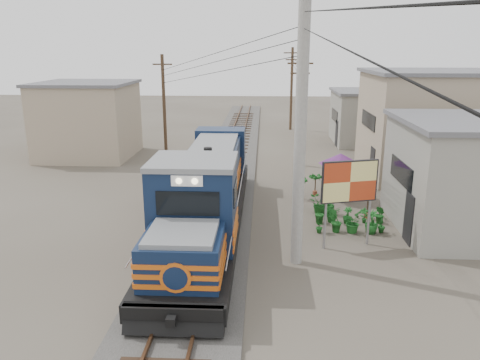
# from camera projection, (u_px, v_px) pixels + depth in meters

# --- Properties ---
(ground) EXTENTS (120.00, 120.00, 0.00)m
(ground) POSITION_uv_depth(u_px,v_px,m) (201.00, 254.00, 17.46)
(ground) COLOR #473F35
(ground) RESTS_ON ground
(ballast) EXTENTS (3.60, 70.00, 0.16)m
(ballast) POSITION_uv_depth(u_px,v_px,m) (224.00, 179.00, 27.05)
(ballast) COLOR #595651
(ballast) RESTS_ON ground
(track) EXTENTS (1.15, 70.00, 0.12)m
(track) POSITION_uv_depth(u_px,v_px,m) (224.00, 176.00, 27.00)
(track) COLOR #51331E
(track) RESTS_ON ground
(locomotive) EXTENTS (2.82, 15.33, 3.80)m
(locomotive) POSITION_uv_depth(u_px,v_px,m) (207.00, 194.00, 19.08)
(locomotive) COLOR black
(locomotive) RESTS_ON ground
(utility_pole_main) EXTENTS (0.40, 0.40, 10.00)m
(utility_pole_main) POSITION_uv_depth(u_px,v_px,m) (301.00, 124.00, 15.45)
(utility_pole_main) COLOR #9E9B93
(utility_pole_main) RESTS_ON ground
(wooden_pole_mid) EXTENTS (1.60, 0.24, 7.00)m
(wooden_pole_mid) POSITION_uv_depth(u_px,v_px,m) (299.00, 109.00, 29.70)
(wooden_pole_mid) COLOR #4C3826
(wooden_pole_mid) RESTS_ON ground
(wooden_pole_far) EXTENTS (1.60, 0.24, 7.50)m
(wooden_pole_far) POSITION_uv_depth(u_px,v_px,m) (291.00, 87.00, 43.07)
(wooden_pole_far) COLOR #4C3826
(wooden_pole_far) RESTS_ON ground
(wooden_pole_left) EXTENTS (1.60, 0.24, 7.00)m
(wooden_pole_left) POSITION_uv_depth(u_px,v_px,m) (164.00, 101.00, 34.00)
(wooden_pole_left) COLOR #4C3826
(wooden_pole_left) RESTS_ON ground
(power_lines) EXTENTS (9.65, 19.00, 3.30)m
(power_lines) POSITION_uv_depth(u_px,v_px,m) (217.00, 45.00, 23.57)
(power_lines) COLOR black
(power_lines) RESTS_ON ground
(shophouse_mid) EXTENTS (8.40, 7.35, 6.20)m
(shophouse_mid) POSITION_uv_depth(u_px,v_px,m) (437.00, 124.00, 27.54)
(shophouse_mid) COLOR tan
(shophouse_mid) RESTS_ON ground
(shophouse_back) EXTENTS (6.30, 6.30, 4.20)m
(shophouse_back) POSITION_uv_depth(u_px,v_px,m) (372.00, 117.00, 37.50)
(shophouse_back) COLOR gray
(shophouse_back) RESTS_ON ground
(shophouse_left) EXTENTS (6.30, 6.30, 5.20)m
(shophouse_left) POSITION_uv_depth(u_px,v_px,m) (88.00, 119.00, 32.62)
(shophouse_left) COLOR tan
(shophouse_left) RESTS_ON ground
(billboard) EXTENTS (2.16, 0.72, 3.42)m
(billboard) POSITION_uv_depth(u_px,v_px,m) (350.00, 184.00, 17.45)
(billboard) COLOR #99999E
(billboard) RESTS_ON ground
(market_umbrella) EXTENTS (2.56, 2.56, 2.39)m
(market_umbrella) POSITION_uv_depth(u_px,v_px,m) (341.00, 159.00, 23.19)
(market_umbrella) COLOR black
(market_umbrella) RESTS_ON ground
(vendor) EXTENTS (0.76, 0.72, 1.75)m
(vendor) POSITION_uv_depth(u_px,v_px,m) (345.00, 186.00, 23.04)
(vendor) COLOR black
(vendor) RESTS_ON ground
(plant_nursery) EXTENTS (3.25, 3.16, 1.08)m
(plant_nursery) POSITION_uv_depth(u_px,v_px,m) (342.00, 214.00, 20.28)
(plant_nursery) COLOR #18551B
(plant_nursery) RESTS_ON ground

